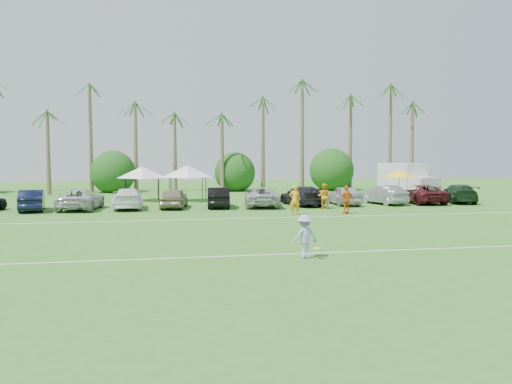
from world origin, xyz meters
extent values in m
plane|color=#316C20|center=(0.00, 0.00, 0.00)|extent=(120.00, 120.00, 0.00)
cube|color=white|center=(0.00, 2.00, 0.01)|extent=(80.00, 0.10, 0.01)
cube|color=white|center=(0.00, 14.00, 0.01)|extent=(80.00, 0.10, 0.01)
cone|color=brown|center=(-12.00, 38.00, 5.00)|extent=(0.44, 0.44, 10.00)
cone|color=brown|center=(-8.00, 38.00, 5.50)|extent=(0.44, 0.44, 11.00)
cone|color=brown|center=(-4.00, 38.00, 4.00)|extent=(0.44, 0.44, 8.00)
cone|color=brown|center=(0.00, 38.00, 4.50)|extent=(0.44, 0.44, 9.00)
cone|color=brown|center=(4.00, 38.00, 5.00)|extent=(0.44, 0.44, 10.00)
cone|color=brown|center=(8.00, 38.00, 5.50)|extent=(0.44, 0.44, 11.00)
cone|color=brown|center=(13.00, 38.00, 4.00)|extent=(0.44, 0.44, 8.00)
cone|color=brown|center=(18.00, 38.00, 4.50)|extent=(0.44, 0.44, 9.00)
cone|color=brown|center=(23.00, 38.00, 5.00)|extent=(0.44, 0.44, 10.00)
cone|color=brown|center=(27.00, 38.00, 5.50)|extent=(0.44, 0.44, 11.00)
cylinder|color=brown|center=(-6.00, 39.00, 0.70)|extent=(0.30, 0.30, 1.40)
sphere|color=#144513|center=(-6.00, 39.00, 1.80)|extent=(4.00, 4.00, 4.00)
cylinder|color=brown|center=(6.00, 39.00, 0.70)|extent=(0.30, 0.30, 1.40)
sphere|color=#144513|center=(6.00, 39.00, 1.80)|extent=(4.00, 4.00, 4.00)
cylinder|color=brown|center=(16.00, 39.00, 0.70)|extent=(0.30, 0.30, 1.40)
sphere|color=#144513|center=(16.00, 39.00, 1.80)|extent=(4.00, 4.00, 4.00)
imported|color=orange|center=(6.23, 15.47, 0.94)|extent=(0.73, 0.52, 1.88)
imported|color=orange|center=(9.15, 18.57, 0.88)|extent=(1.06, 0.96, 1.76)
imported|color=#D46317|center=(9.56, 15.21, 0.90)|extent=(1.13, 0.68, 1.81)
cube|color=silver|center=(18.84, 26.61, 1.84)|extent=(3.05, 4.51, 2.25)
cube|color=silver|center=(19.43, 23.79, 0.94)|extent=(2.36, 2.01, 1.89)
cube|color=black|center=(19.57, 23.13, 0.67)|extent=(2.08, 0.69, 0.90)
cube|color=#E5590C|center=(19.95, 26.84, 1.44)|extent=(0.31, 1.41, 0.81)
cylinder|color=black|center=(18.51, 23.78, 0.40)|extent=(0.43, 0.85, 0.81)
cylinder|color=black|center=(20.28, 24.15, 0.40)|extent=(0.43, 0.85, 0.81)
cylinder|color=black|center=(17.74, 27.48, 0.40)|extent=(0.43, 0.85, 0.81)
cylinder|color=black|center=(19.50, 27.85, 0.40)|extent=(0.43, 0.85, 0.81)
cylinder|color=black|center=(-4.50, 26.25, 0.93)|extent=(0.06, 0.06, 1.85)
cylinder|color=black|center=(-1.92, 26.25, 0.93)|extent=(0.06, 0.06, 1.85)
cylinder|color=black|center=(-4.50, 28.83, 0.93)|extent=(0.06, 0.06, 1.85)
cylinder|color=black|center=(-1.92, 28.83, 0.93)|extent=(0.06, 0.06, 1.85)
pyramid|color=silver|center=(-3.21, 27.54, 2.78)|extent=(4.01, 4.01, 0.93)
cylinder|color=black|center=(-0.99, 25.35, 0.96)|extent=(0.06, 0.06, 1.92)
cylinder|color=black|center=(1.69, 25.35, 0.96)|extent=(0.06, 0.06, 1.92)
cylinder|color=black|center=(-0.99, 28.03, 0.96)|extent=(0.06, 0.06, 1.92)
cylinder|color=black|center=(1.69, 28.03, 0.96)|extent=(0.06, 0.06, 1.92)
pyramid|color=silver|center=(0.35, 26.69, 2.88)|extent=(4.15, 4.15, 0.96)
cylinder|color=black|center=(16.03, 21.33, 1.15)|extent=(0.05, 0.05, 2.31)
cone|color=yellow|center=(16.03, 21.33, 2.31)|extent=(2.31, 2.31, 0.52)
imported|color=#A19BDB|center=(2.71, 1.07, 0.81)|extent=(1.16, 0.83, 1.62)
cylinder|color=white|center=(3.09, 0.79, 0.41)|extent=(0.27, 0.27, 0.03)
imported|color=black|center=(-10.44, 21.03, 0.72)|extent=(2.05, 4.52, 1.44)
imported|color=#B2B3B3|center=(-7.30, 21.26, 0.72)|extent=(3.08, 5.45, 1.44)
imported|color=white|center=(-4.16, 21.20, 0.72)|extent=(2.06, 4.97, 1.44)
imported|color=gray|center=(-1.02, 21.09, 0.72)|extent=(2.40, 4.45, 1.44)
imported|color=black|center=(2.12, 21.07, 0.72)|extent=(2.00, 4.51, 1.44)
imported|color=#B0B1B2|center=(5.25, 20.97, 0.72)|extent=(3.15, 5.48, 1.44)
imported|color=black|center=(8.39, 21.35, 0.72)|extent=(2.59, 5.16, 1.44)
imported|color=#B3B4BA|center=(11.53, 21.06, 0.72)|extent=(1.83, 4.27, 1.44)
imported|color=gray|center=(14.67, 21.11, 0.72)|extent=(2.44, 4.59, 1.44)
imported|color=#4E121A|center=(17.81, 21.23, 0.72)|extent=(2.67, 5.30, 1.44)
imported|color=black|center=(20.95, 21.22, 0.72)|extent=(3.25, 5.31, 1.44)
camera|label=1|loc=(-3.13, -19.08, 3.93)|focal=40.00mm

